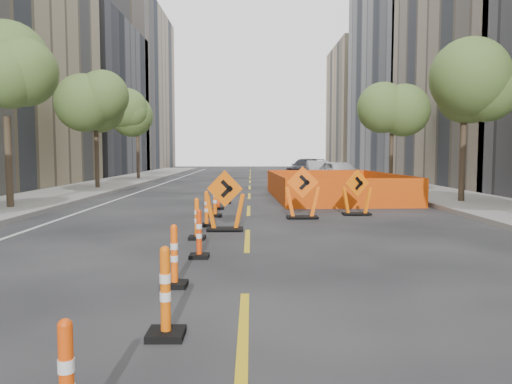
{
  "coord_description": "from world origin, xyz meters",
  "views": [
    {
      "loc": [
        0.09,
        -7.55,
        2.03
      ],
      "look_at": [
        0.21,
        4.4,
        1.1
      ],
      "focal_mm": 35.0,
      "sensor_mm": 36.0,
      "label": 1
    }
  ],
  "objects_px": {
    "channelizer_2": "(174,256)",
    "chevron_sign_right": "(357,192)",
    "chevron_sign_center": "(302,193)",
    "parked_car_near": "(339,173)",
    "channelizer_6": "(215,200)",
    "parked_car_mid": "(318,170)",
    "channelizer_1": "(165,292)",
    "channelizer_8": "(226,192)",
    "parked_car_far": "(306,168)",
    "channelizer_4": "(197,219)",
    "channelizer_7": "(218,195)",
    "channelizer_3": "(199,234)",
    "chevron_sign_left": "(225,201)",
    "channelizer_5": "(206,209)"
  },
  "relations": [
    {
      "from": "channelizer_2",
      "to": "chevron_sign_right",
      "type": "relative_size",
      "value": 0.64
    },
    {
      "from": "chevron_sign_center",
      "to": "parked_car_near",
      "type": "distance_m",
      "value": 16.51
    },
    {
      "from": "channelizer_6",
      "to": "parked_car_near",
      "type": "bearing_deg",
      "value": 66.66
    },
    {
      "from": "channelizer_2",
      "to": "parked_car_mid",
      "type": "bearing_deg",
      "value": 78.37
    },
    {
      "from": "channelizer_1",
      "to": "channelizer_6",
      "type": "xyz_separation_m",
      "value": [
        -0.21,
        10.5,
        0.03
      ]
    },
    {
      "from": "channelizer_1",
      "to": "parked_car_near",
      "type": "xyz_separation_m",
      "value": [
        6.5,
        26.04,
        0.29
      ]
    },
    {
      "from": "chevron_sign_right",
      "to": "channelizer_8",
      "type": "bearing_deg",
      "value": 116.0
    },
    {
      "from": "channelizer_8",
      "to": "chevron_sign_right",
      "type": "relative_size",
      "value": 0.62
    },
    {
      "from": "parked_car_far",
      "to": "channelizer_2",
      "type": "bearing_deg",
      "value": -76.0
    },
    {
      "from": "chevron_sign_center",
      "to": "parked_car_mid",
      "type": "bearing_deg",
      "value": 82.34
    },
    {
      "from": "channelizer_2",
      "to": "parked_car_far",
      "type": "relative_size",
      "value": 0.18
    },
    {
      "from": "channelizer_4",
      "to": "channelizer_8",
      "type": "bearing_deg",
      "value": 88.11
    },
    {
      "from": "channelizer_1",
      "to": "channelizer_4",
      "type": "bearing_deg",
      "value": 93.08
    },
    {
      "from": "channelizer_6",
      "to": "parked_car_near",
      "type": "height_order",
      "value": "parked_car_near"
    },
    {
      "from": "channelizer_7",
      "to": "chevron_sign_center",
      "type": "height_order",
      "value": "chevron_sign_center"
    },
    {
      "from": "channelizer_4",
      "to": "chevron_sign_center",
      "type": "xyz_separation_m",
      "value": [
        2.87,
        3.72,
        0.32
      ]
    },
    {
      "from": "channelizer_1",
      "to": "channelizer_6",
      "type": "height_order",
      "value": "channelizer_6"
    },
    {
      "from": "parked_car_mid",
      "to": "channelizer_3",
      "type": "bearing_deg",
      "value": -99.84
    },
    {
      "from": "parked_car_near",
      "to": "chevron_sign_right",
      "type": "bearing_deg",
      "value": -110.39
    },
    {
      "from": "channelizer_6",
      "to": "chevron_sign_right",
      "type": "relative_size",
      "value": 0.72
    },
    {
      "from": "channelizer_6",
      "to": "chevron_sign_left",
      "type": "height_order",
      "value": "chevron_sign_left"
    },
    {
      "from": "channelizer_5",
      "to": "chevron_sign_right",
      "type": "relative_size",
      "value": 0.66
    },
    {
      "from": "channelizer_1",
      "to": "channelizer_2",
      "type": "height_order",
      "value": "channelizer_1"
    },
    {
      "from": "chevron_sign_center",
      "to": "chevron_sign_right",
      "type": "relative_size",
      "value": 1.08
    },
    {
      "from": "channelizer_2",
      "to": "parked_car_mid",
      "type": "distance_m",
      "value": 30.81
    },
    {
      "from": "channelizer_4",
      "to": "parked_car_mid",
      "type": "bearing_deg",
      "value": 76.32
    },
    {
      "from": "channelizer_8",
      "to": "parked_car_far",
      "type": "distance_m",
      "value": 23.8
    },
    {
      "from": "channelizer_6",
      "to": "channelizer_1",
      "type": "bearing_deg",
      "value": -88.84
    },
    {
      "from": "channelizer_1",
      "to": "channelizer_7",
      "type": "distance_m",
      "value": 12.6
    },
    {
      "from": "channelizer_5",
      "to": "channelizer_6",
      "type": "distance_m",
      "value": 2.1
    },
    {
      "from": "channelizer_3",
      "to": "channelizer_5",
      "type": "distance_m",
      "value": 4.21
    },
    {
      "from": "channelizer_3",
      "to": "chevron_sign_center",
      "type": "relative_size",
      "value": 0.59
    },
    {
      "from": "channelizer_4",
      "to": "channelizer_2",
      "type": "bearing_deg",
      "value": -88.47
    },
    {
      "from": "channelizer_4",
      "to": "chevron_sign_left",
      "type": "distance_m",
      "value": 1.46
    },
    {
      "from": "chevron_sign_center",
      "to": "chevron_sign_right",
      "type": "xyz_separation_m",
      "value": [
        1.88,
        0.85,
        -0.06
      ]
    },
    {
      "from": "chevron_sign_right",
      "to": "parked_car_far",
      "type": "xyz_separation_m",
      "value": [
        1.24,
        26.93,
        0.03
      ]
    },
    {
      "from": "channelizer_4",
      "to": "channelizer_5",
      "type": "height_order",
      "value": "channelizer_5"
    },
    {
      "from": "channelizer_6",
      "to": "chevron_sign_center",
      "type": "bearing_deg",
      "value": -9.96
    },
    {
      "from": "channelizer_1",
      "to": "channelizer_6",
      "type": "bearing_deg",
      "value": 91.16
    },
    {
      "from": "channelizer_8",
      "to": "parked_car_mid",
      "type": "distance_m",
      "value": 18.59
    },
    {
      "from": "channelizer_4",
      "to": "parked_car_far",
      "type": "bearing_deg",
      "value": 79.22
    },
    {
      "from": "channelizer_4",
      "to": "chevron_sign_center",
      "type": "distance_m",
      "value": 4.71
    },
    {
      "from": "channelizer_3",
      "to": "channelizer_8",
      "type": "xyz_separation_m",
      "value": [
        0.01,
        10.5,
        -0.01
      ]
    },
    {
      "from": "chevron_sign_center",
      "to": "parked_car_far",
      "type": "relative_size",
      "value": 0.3
    },
    {
      "from": "channelizer_3",
      "to": "parked_car_mid",
      "type": "xyz_separation_m",
      "value": [
        6.05,
        28.07,
        0.26
      ]
    },
    {
      "from": "parked_car_near",
      "to": "parked_car_mid",
      "type": "distance_m",
      "value": 6.25
    },
    {
      "from": "channelizer_5",
      "to": "parked_car_far",
      "type": "bearing_deg",
      "value": 78.55
    },
    {
      "from": "channelizer_5",
      "to": "parked_car_far",
      "type": "relative_size",
      "value": 0.18
    },
    {
      "from": "channelizer_5",
      "to": "parked_car_near",
      "type": "distance_m",
      "value": 18.91
    },
    {
      "from": "channelizer_1",
      "to": "chevron_sign_center",
      "type": "bearing_deg",
      "value": 75.81
    }
  ]
}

